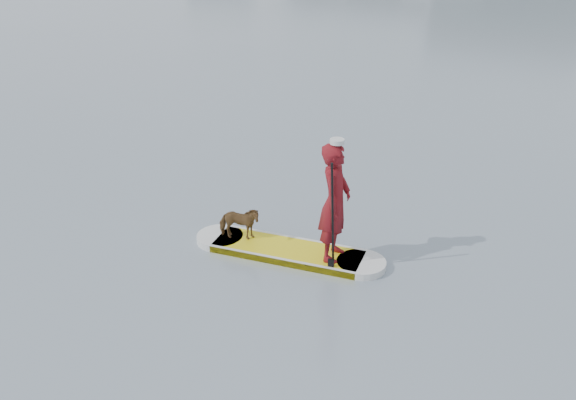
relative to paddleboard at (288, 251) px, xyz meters
The scene contains 6 objects.
ground 1.74m from the paddleboard, 72.97° to the left, with size 140.00×140.00×0.00m, color slate.
paddleboard is the anchor object (origin of this frame).
paddler 1.29m from the paddleboard, 10.75° to the left, with size 0.71×0.47×1.95m, color maroon.
white_cap 2.18m from the paddleboard, 10.75° to the left, with size 0.22×0.22×0.07m, color silver.
dog 0.95m from the paddleboard, 169.25° to the right, with size 0.33×0.71×0.60m, color brown.
paddle 1.16m from the paddleboard, 10.37° to the right, with size 0.10×0.30×2.00m.
Camera 1 is at (4.21, -9.55, 5.49)m, focal length 40.00 mm.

